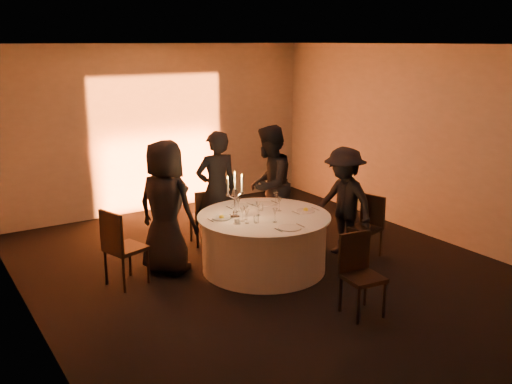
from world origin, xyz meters
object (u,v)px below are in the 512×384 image
chair_left (120,244)px  guest_back_left (217,190)px  banquet_table (264,242)px  guest_right (344,202)px  candelabra (235,202)px  chair_back_left (205,214)px  guest_back_right (269,185)px  chair_right (368,223)px  chair_back_right (276,205)px  chair_front (359,269)px  guest_left (166,207)px  coffee_cup (237,221)px

chair_left → guest_back_left: size_ratio=0.57×
banquet_table → chair_left: size_ratio=1.78×
banquet_table → guest_right: size_ratio=1.13×
banquet_table → candelabra: 0.73m
guest_back_left → guest_right: 1.89m
chair_back_left → guest_back_right: guest_back_right is taller
chair_back_left → chair_right: bearing=145.9°
chair_back_right → chair_back_left: bearing=-49.0°
banquet_table → chair_front: 1.68m
guest_left → chair_front: bearing=-178.9°
chair_left → chair_back_right: chair_left is taller
chair_front → chair_back_right: bearing=81.7°
chair_back_right → chair_front: size_ratio=0.96×
guest_left → guest_back_left: 1.14m
guest_left → candelabra: (0.76, -0.52, 0.09)m
chair_back_left → guest_right: size_ratio=0.55×
chair_back_right → coffee_cup: 1.86m
chair_back_left → guest_back_right: bearing=164.6°
chair_front → guest_left: guest_left is taller
guest_left → guest_right: guest_left is taller
chair_back_right → candelabra: candelabra is taller
chair_back_right → banquet_table: bearing=10.4°
chair_back_left → coffee_cup: chair_back_left is taller
chair_left → banquet_table: bearing=-122.0°
chair_left → coffee_cup: bearing=-130.7°
banquet_table → candelabra: size_ratio=2.83×
banquet_table → chair_right: chair_right is taller
guest_back_left → guest_right: (1.39, -1.27, -0.09)m
guest_back_left → chair_back_right: bearing=-177.9°
guest_right → chair_back_right: bearing=-169.9°
chair_back_right → coffee_cup: (-1.42, -1.17, 0.30)m
chair_left → chair_front: size_ratio=1.07×
chair_back_left → candelabra: size_ratio=1.37×
chair_left → guest_back_right: size_ratio=0.55×
banquet_table → chair_front: size_ratio=1.91×
guest_back_right → chair_right: bearing=88.1°
banquet_table → chair_right: bearing=-13.5°
guest_left → coffee_cup: size_ratio=16.44×
chair_back_left → guest_right: guest_right is taller
guest_back_left → guest_right: size_ratio=1.12×
guest_right → coffee_cup: size_ratio=14.47×
chair_left → guest_right: size_ratio=0.63×
chair_back_left → guest_left: guest_left is taller
guest_right → candelabra: 1.70m
chair_back_left → chair_back_right: 1.18m
chair_back_right → chair_right: (0.62, -1.44, -0.01)m
coffee_cup → candelabra: candelabra is taller
chair_right → chair_front: size_ratio=0.94×
guest_back_right → candelabra: bearing=-1.1°
chair_back_left → chair_back_right: size_ratio=0.97×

